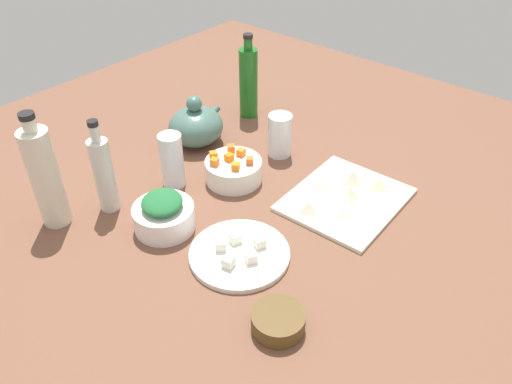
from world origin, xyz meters
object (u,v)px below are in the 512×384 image
object	(u,v)px
teapot	(196,126)
drinking_glass_0	(172,161)
plate_tofu	(239,254)
bowl_small_side	(278,321)
bottle_2	(45,177)
bottle_0	(248,82)
bowl_greens	(164,217)
cutting_board	(345,199)
drinking_glass_1	(280,135)
bottle_1	(104,173)
bowl_carrots	(234,170)

from	to	relation	value
teapot	drinking_glass_0	bearing A→B (deg)	-150.49
plate_tofu	bowl_small_side	distance (cm)	19.82
plate_tofu	teapot	bearing A→B (deg)	56.56
bottle_2	drinking_glass_0	xyz separation A→B (cm)	(26.81, -9.70, -5.19)
plate_tofu	teapot	size ratio (longest dim) A/B	1.26
teapot	bottle_0	bearing A→B (deg)	-0.61
bowl_greens	teapot	xyz separation A→B (cm)	(30.01, 20.61, 2.59)
bottle_2	bowl_small_side	bearing A→B (deg)	-80.90
teapot	drinking_glass_0	distance (cm)	20.16
plate_tofu	bottle_0	world-z (taller)	bottle_0
plate_tofu	teapot	distance (cm)	47.58
bowl_greens	bottle_2	size ratio (longest dim) A/B	0.50
drinking_glass_0	cutting_board	bearing A→B (deg)	-59.02
plate_tofu	drinking_glass_1	bearing A→B (deg)	26.60
bowl_greens	bowl_small_side	xyz separation A→B (cm)	(-5.18, -36.46, -1.03)
cutting_board	bottle_1	distance (cm)	56.50
cutting_board	bowl_small_side	bearing A→B (deg)	-164.72
cutting_board	bottle_2	xyz separation A→B (cm)	(-48.65, 46.07, 11.70)
drinking_glass_1	bowl_small_side	bearing A→B (deg)	-141.84
cutting_board	drinking_glass_1	xyz separation A→B (cm)	(6.07, 25.04, 5.38)
bowl_carrots	bottle_1	bearing A→B (deg)	151.77
teapot	bottle_1	world-z (taller)	bottle_1
bowl_small_side	teapot	world-z (taller)	teapot
drinking_glass_0	bowl_carrots	bearing A→B (deg)	-42.46
bowl_carrots	teapot	xyz separation A→B (cm)	(6.50, 19.95, 2.63)
teapot	drinking_glass_0	world-z (taller)	teapot
bottle_0	bottle_2	world-z (taller)	bottle_2
bottle_1	drinking_glass_0	size ratio (longest dim) A/B	1.65
plate_tofu	bowl_carrots	xyz separation A→B (cm)	(19.58, 19.55, 2.20)
bowl_small_side	bottle_0	size ratio (longest dim) A/B	0.39
plate_tofu	drinking_glass_0	bearing A→B (deg)	73.81
plate_tofu	bowl_greens	xyz separation A→B (cm)	(-3.93, 18.89, 2.25)
bowl_greens	bowl_small_side	world-z (taller)	bowl_greens
teapot	bottle_2	xyz separation A→B (cm)	(-44.30, -0.20, 6.77)
drinking_glass_0	plate_tofu	bearing A→B (deg)	-106.19
cutting_board	bowl_greens	size ratio (longest dim) A/B	2.05
bowl_greens	teapot	bearing A→B (deg)	34.47
cutting_board	bowl_carrots	distance (cm)	28.56
bowl_greens	bowl_small_side	size ratio (longest dim) A/B	1.39
bottle_0	drinking_glass_0	size ratio (longest dim) A/B	1.79
bowl_carrots	bottle_0	size ratio (longest dim) A/B	0.57
bowl_greens	plate_tofu	bearing A→B (deg)	-78.25
cutting_board	bottle_0	bearing A→B (deg)	69.25
plate_tofu	drinking_glass_0	size ratio (longest dim) A/B	1.51
bowl_small_side	cutting_board	bearing A→B (deg)	15.28
drinking_glass_1	bottle_0	bearing A→B (deg)	61.56
bowl_carrots	bottle_0	distance (cm)	35.43
plate_tofu	bottle_1	world-z (taller)	bottle_1
plate_tofu	bowl_greens	distance (cm)	19.43
bowl_carrots	bottle_1	distance (cm)	31.50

